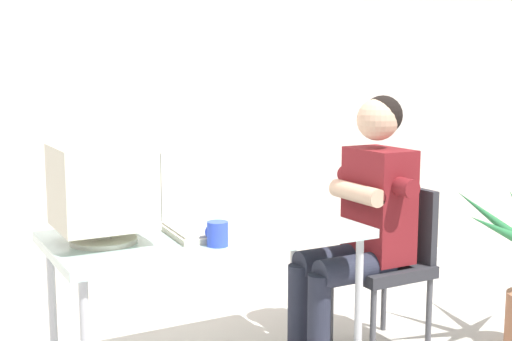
% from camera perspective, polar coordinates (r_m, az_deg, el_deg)
% --- Properties ---
extents(wall_back, '(8.00, 0.10, 3.00)m').
position_cam_1_polar(wall_back, '(4.34, -8.32, 9.36)').
color(wall_back, beige).
rests_on(wall_back, ground_plane).
extents(desk, '(1.37, 0.69, 0.72)m').
position_cam_1_polar(desk, '(3.03, -4.10, -5.98)').
color(desk, '#B7B7BC').
rests_on(desk, ground_plane).
extents(crt_monitor, '(0.38, 0.36, 0.40)m').
position_cam_1_polar(crt_monitor, '(2.82, -12.69, -1.43)').
color(crt_monitor, beige).
rests_on(crt_monitor, desk).
extents(keyboard, '(0.19, 0.43, 0.03)m').
position_cam_1_polar(keyboard, '(2.96, -5.85, -5.02)').
color(keyboard, beige).
rests_on(keyboard, desk).
extents(office_chair, '(0.41, 0.41, 0.83)m').
position_cam_1_polar(office_chair, '(3.58, 11.13, -7.07)').
color(office_chair, '#4C4C51').
rests_on(office_chair, ground_plane).
extents(person_seated, '(0.70, 0.54, 1.30)m').
position_cam_1_polar(person_seated, '(3.41, 8.85, -3.80)').
color(person_seated, maroon).
rests_on(person_seated, ground_plane).
extents(desk_mug, '(0.09, 0.10, 0.10)m').
position_cam_1_polar(desk_mug, '(2.75, -3.27, -5.30)').
color(desk_mug, blue).
rests_on(desk_mug, desk).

